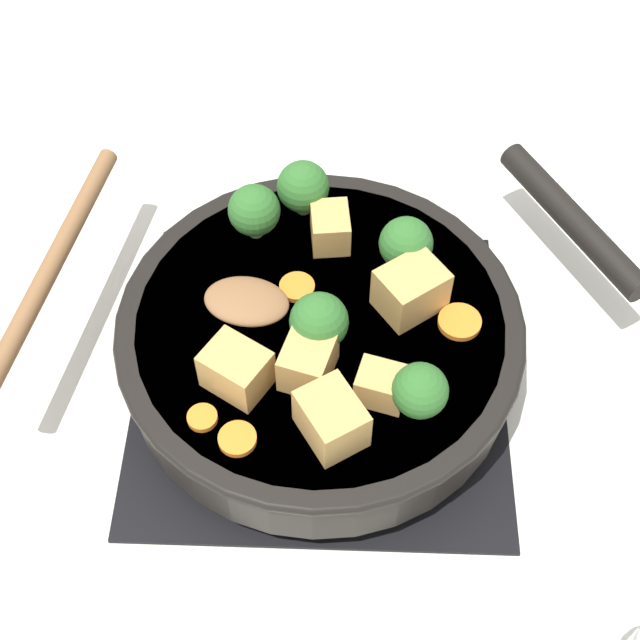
{
  "coord_description": "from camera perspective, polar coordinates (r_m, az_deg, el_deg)",
  "views": [
    {
      "loc": [
        0.01,
        -0.41,
        0.65
      ],
      "look_at": [
        0.0,
        0.0,
        0.08
      ],
      "focal_mm": 50.0,
      "sensor_mm": 36.0,
      "label": 1
    }
  ],
  "objects": [
    {
      "name": "ground_plane",
      "position": [
        0.76,
        0.0,
        -3.57
      ],
      "size": [
        2.4,
        2.4,
        0.0
      ],
      "primitive_type": "plane",
      "color": "silver"
    },
    {
      "name": "front_burner_grate",
      "position": [
        0.75,
        0.0,
        -3.09
      ],
      "size": [
        0.31,
        0.31,
        0.03
      ],
      "color": "black",
      "rests_on": "ground_plane"
    },
    {
      "name": "skillet_pan",
      "position": [
        0.72,
        0.18,
        -1.05
      ],
      "size": [
        0.43,
        0.37,
        0.06
      ],
      "color": "black",
      "rests_on": "front_burner_grate"
    },
    {
      "name": "wooden_spoon",
      "position": [
        0.73,
        -12.04,
        2.54
      ],
      "size": [
        0.23,
        0.26,
        0.02
      ],
      "color": "brown",
      "rests_on": "skillet_pan"
    },
    {
      "name": "tofu_cube_center_large",
      "position": [
        0.69,
        5.83,
        1.96
      ],
      "size": [
        0.06,
        0.06,
        0.04
      ],
      "primitive_type": "cube",
      "rotation": [
        0.0,
        0.0,
        3.77
      ],
      "color": "tan",
      "rests_on": "skillet_pan"
    },
    {
      "name": "tofu_cube_near_handle",
      "position": [
        0.63,
        0.73,
        -6.35
      ],
      "size": [
        0.06,
        0.06,
        0.04
      ],
      "primitive_type": "cube",
      "rotation": [
        0.0,
        0.0,
        2.13
      ],
      "color": "tan",
      "rests_on": "skillet_pan"
    },
    {
      "name": "tofu_cube_east_chunk",
      "position": [
        0.73,
        0.66,
        5.93
      ],
      "size": [
        0.03,
        0.04,
        0.03
      ],
      "primitive_type": "cube",
      "rotation": [
        0.0,
        0.0,
        4.82
      ],
      "color": "tan",
      "rests_on": "skillet_pan"
    },
    {
      "name": "tofu_cube_west_chunk",
      "position": [
        0.65,
        -5.38,
        -3.16
      ],
      "size": [
        0.06,
        0.05,
        0.04
      ],
      "primitive_type": "cube",
      "rotation": [
        0.0,
        0.0,
        2.58
      ],
      "color": "tan",
      "rests_on": "skillet_pan"
    },
    {
      "name": "tofu_cube_back_piece",
      "position": [
        0.65,
        3.95,
        -4.19
      ],
      "size": [
        0.04,
        0.04,
        0.03
      ],
      "primitive_type": "cube",
      "rotation": [
        0.0,
        0.0,
        2.87
      ],
      "color": "tan",
      "rests_on": "skillet_pan"
    },
    {
      "name": "tofu_cube_front_piece",
      "position": [
        0.65,
        -0.77,
        -2.61
      ],
      "size": [
        0.05,
        0.05,
        0.03
      ],
      "primitive_type": "cube",
      "rotation": [
        0.0,
        0.0,
        4.42
      ],
      "color": "tan",
      "rests_on": "skillet_pan"
    },
    {
      "name": "broccoli_floret_near_spoon",
      "position": [
        0.63,
        6.42,
        -4.54
      ],
      "size": [
        0.04,
        0.04,
        0.05
      ],
      "color": "#709956",
      "rests_on": "skillet_pan"
    },
    {
      "name": "broccoli_floret_center_top",
      "position": [
        0.71,
        5.52,
        4.87
      ],
      "size": [
        0.04,
        0.04,
        0.05
      ],
      "color": "#709956",
      "rests_on": "skillet_pan"
    },
    {
      "name": "broccoli_floret_east_rim",
      "position": [
        0.73,
        -4.23,
        6.99
      ],
      "size": [
        0.04,
        0.04,
        0.05
      ],
      "color": "#709956",
      "rests_on": "skillet_pan"
    },
    {
      "name": "broccoli_floret_west_rim",
      "position": [
        0.75,
        -1.09,
        8.5
      ],
      "size": [
        0.04,
        0.04,
        0.05
      ],
      "color": "#709956",
      "rests_on": "skillet_pan"
    },
    {
      "name": "broccoli_floret_north_edge",
      "position": [
        0.66,
        0.26,
        -0.12
      ],
      "size": [
        0.04,
        0.04,
        0.05
      ],
      "color": "#709956",
      "rests_on": "skillet_pan"
    },
    {
      "name": "carrot_slice_orange_thin",
      "position": [
        0.65,
        -7.54,
        -6.22
      ],
      "size": [
        0.02,
        0.02,
        0.01
      ],
      "primitive_type": "cylinder",
      "color": "orange",
      "rests_on": "skillet_pan"
    },
    {
      "name": "carrot_slice_near_center",
      "position": [
        0.64,
        -5.31,
        -7.58
      ],
      "size": [
        0.03,
        0.03,
        0.01
      ],
      "primitive_type": "cylinder",
      "color": "orange",
      "rests_on": "skillet_pan"
    },
    {
      "name": "carrot_slice_edge_slice",
      "position": [
        0.7,
        8.94,
        -0.37
      ],
      "size": [
        0.03,
        0.03,
        0.01
      ],
      "primitive_type": "cylinder",
      "color": "orange",
      "rests_on": "skillet_pan"
    },
    {
      "name": "carrot_slice_under_broccoli",
      "position": [
        0.71,
        -1.48,
        2.12
      ],
      "size": [
        0.03,
        0.03,
        0.01
      ],
      "primitive_type": "cylinder",
      "color": "orange",
      "rests_on": "skillet_pan"
    }
  ]
}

